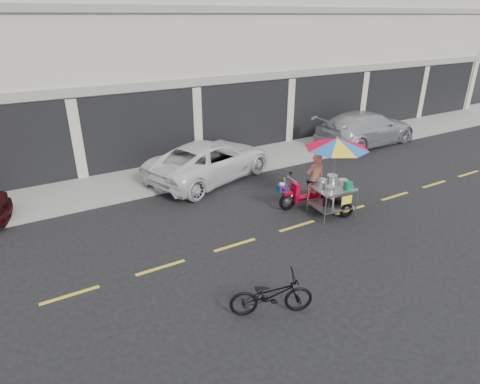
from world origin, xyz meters
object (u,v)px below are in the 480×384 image
silver_pickup (366,128)px  food_vendor_rig (327,164)px  white_pickup (211,160)px  near_bicycle (271,295)px

silver_pickup → food_vendor_rig: (-6.12, -4.24, 0.73)m
white_pickup → food_vendor_rig: bearing=-175.4°
silver_pickup → food_vendor_rig: food_vendor_rig is taller
white_pickup → silver_pickup: (7.89, 0.20, 0.07)m
silver_pickup → near_bicycle: bearing=121.9°
silver_pickup → food_vendor_rig: bearing=121.0°
food_vendor_rig → near_bicycle: bearing=-136.8°
near_bicycle → food_vendor_rig: 5.06m
white_pickup → near_bicycle: (-2.18, -7.02, -0.25)m
white_pickup → silver_pickup: bearing=-107.7°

